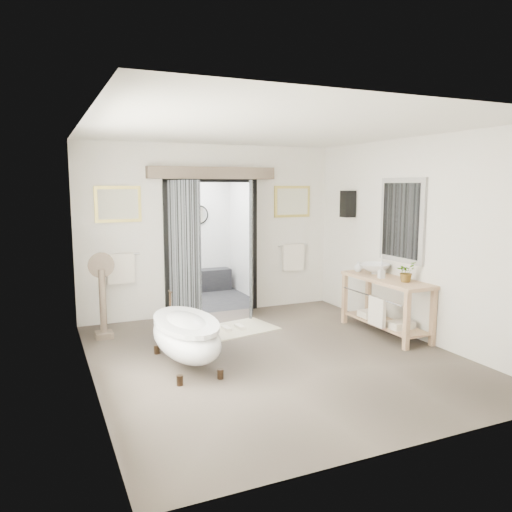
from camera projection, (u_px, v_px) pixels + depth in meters
name	position (u px, v px, depth m)	size (l,w,h in m)	color
ground_plane	(275.00, 357.00, 6.49)	(5.00, 5.00, 0.00)	#695B4F
room_shell	(277.00, 215.00, 6.11)	(4.52, 5.02, 2.91)	beige
shower_room	(188.00, 251.00, 9.98)	(2.22, 2.01, 2.51)	black
back_wall_dressing	(215.00, 224.00, 8.37)	(3.82, 0.77, 2.52)	black
clawfoot_tub	(186.00, 335.00, 6.13)	(0.73, 1.63, 0.80)	#2F2115
vanity	(385.00, 301.00, 7.43)	(0.57, 1.60, 0.85)	tan
pedestal_mirror	(103.00, 301.00, 7.23)	(0.37, 0.24, 1.26)	brown
rug	(236.00, 329.00, 7.72)	(1.20, 0.80, 0.01)	beige
slippers	(233.00, 327.00, 7.70)	(0.33, 0.24, 0.05)	#EFE8CF
basin	(375.00, 269.00, 7.73)	(0.48, 0.48, 0.16)	white
plant	(406.00, 272.00, 7.08)	(0.26, 0.23, 0.29)	gray
soap_bottle_a	(381.00, 272.00, 7.36)	(0.08, 0.09, 0.19)	gray
soap_bottle_b	(358.00, 266.00, 7.94)	(0.13, 0.13, 0.17)	gray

